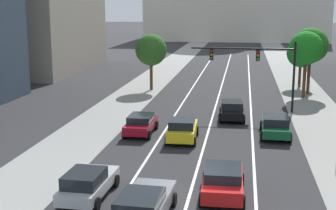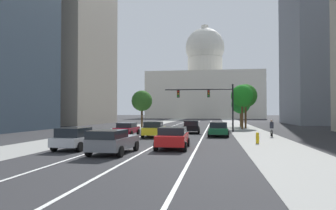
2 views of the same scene
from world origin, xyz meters
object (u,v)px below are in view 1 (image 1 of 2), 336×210
(car_green, at_px, (275,125))
(street_tree_far_right, at_px, (306,48))
(car_crimson, at_px, (141,124))
(car_red, at_px, (223,180))
(car_gray, at_px, (145,203))
(street_tree_near_left, at_px, (151,50))
(car_silver, at_px, (88,183))
(traffic_signal_mast, at_px, (259,62))
(street_tree_mid_right, at_px, (301,53))
(car_black, at_px, (232,110))
(car_yellow, at_px, (182,129))
(street_tree_near_right, at_px, (310,46))

(car_green, bearing_deg, street_tree_far_right, -12.70)
(car_crimson, bearing_deg, street_tree_far_right, -39.68)
(car_green, bearing_deg, car_crimson, 96.50)
(car_red, bearing_deg, car_gray, 134.17)
(street_tree_near_left, bearing_deg, car_silver, -84.82)
(traffic_signal_mast, bearing_deg, car_silver, -112.32)
(street_tree_far_right, bearing_deg, car_green, -103.71)
(street_tree_far_right, bearing_deg, street_tree_mid_right, 87.41)
(car_black, bearing_deg, car_red, 177.36)
(car_gray, relative_size, street_tree_near_left, 0.72)
(car_crimson, relative_size, street_tree_mid_right, 0.77)
(car_crimson, bearing_deg, car_green, -84.46)
(car_yellow, distance_m, car_gray, 12.52)
(car_red, bearing_deg, street_tree_far_right, -15.79)
(car_silver, height_order, street_tree_near_left, street_tree_near_left)
(car_yellow, height_order, car_red, car_yellow)
(car_black, relative_size, car_green, 0.91)
(car_gray, distance_m, street_tree_mid_right, 37.76)
(car_green, distance_m, street_tree_near_right, 18.03)
(street_tree_far_right, bearing_deg, traffic_signal_mast, -123.39)
(car_green, bearing_deg, traffic_signal_mast, 8.58)
(car_crimson, height_order, street_tree_mid_right, street_tree_mid_right)
(street_tree_near_left, bearing_deg, car_red, -72.41)
(car_yellow, xyz_separation_m, street_tree_far_right, (9.96, 17.11, 4.12))
(car_crimson, xyz_separation_m, car_red, (6.34, -10.58, 0.04))
(car_yellow, xyz_separation_m, car_silver, (-3.18, -10.61, -0.03))
(street_tree_near_right, bearing_deg, car_crimson, -127.66)
(car_green, xyz_separation_m, street_tree_mid_right, (3.93, 21.47, 3.05))
(car_red, relative_size, street_tree_mid_right, 0.80)
(car_black, bearing_deg, car_gray, 168.05)
(car_black, bearing_deg, traffic_signal_mast, -36.54)
(car_crimson, distance_m, street_tree_near_left, 18.50)
(car_silver, relative_size, street_tree_mid_right, 0.82)
(street_tree_near_right, bearing_deg, traffic_signal_mast, -120.23)
(car_green, bearing_deg, street_tree_near_left, 36.65)
(car_crimson, relative_size, car_yellow, 0.99)
(car_silver, bearing_deg, traffic_signal_mast, -20.52)
(car_crimson, distance_m, car_green, 9.55)
(car_crimson, relative_size, street_tree_far_right, 0.63)
(traffic_signal_mast, bearing_deg, street_tree_near_right, 59.77)
(car_green, height_order, car_silver, car_silver)
(street_tree_near_right, bearing_deg, car_silver, -114.87)
(traffic_signal_mast, height_order, street_tree_near_right, street_tree_near_right)
(car_red, height_order, street_tree_far_right, street_tree_far_right)
(street_tree_mid_right, bearing_deg, car_silver, -111.40)
(car_silver, bearing_deg, car_red, -76.41)
(car_black, xyz_separation_m, car_yellow, (-3.17, -6.86, 0.01))
(car_crimson, height_order, street_tree_near_left, street_tree_near_left)
(car_red, bearing_deg, car_silver, 100.44)
(car_green, distance_m, traffic_signal_mast, 8.65)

